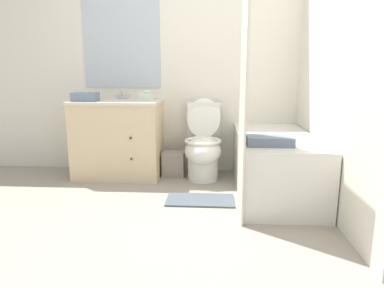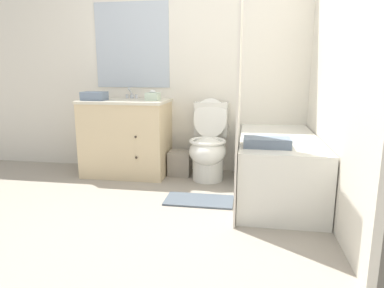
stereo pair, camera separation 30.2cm
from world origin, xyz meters
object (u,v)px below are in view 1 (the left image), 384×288
Objects in this scene: vanity_cabinet at (119,138)px; hand_towel_folded at (85,97)px; wastebasket at (173,164)px; bathtub at (274,164)px; tissue_box at (146,97)px; bath_mat at (200,200)px; bath_towel_folded at (270,141)px; sink_faucet at (122,96)px; toilet at (203,146)px.

hand_towel_folded reaches higher than vanity_cabinet.
vanity_cabinet is at bearing -176.60° from wastebasket.
bathtub is 5.41× the size of wastebasket.
tissue_box is 0.25× the size of bath_mat.
bath_towel_folded is at bearing -31.11° from vanity_cabinet.
sink_faucet is 0.40× the size of bath_towel_folded.
sink_faucet is 0.53× the size of wastebasket.
bath_mat is at bearing -49.34° from tissue_box.
toilet reaches higher than bath_mat.
sink_faucet is 1.07m from toilet.
toilet is 1.02m from bath_towel_folded.
hand_towel_folded is at bearing 154.00° from bath_mat.
sink_faucet reaches higher than wastebasket.
toilet is (0.91, -0.05, -0.07)m from vanity_cabinet.
hand_towel_folded is at bearing -176.69° from toilet.
sink_faucet is 1.81m from bathtub.
wastebasket is 1.16m from hand_towel_folded.
vanity_cabinet is at bearing 22.30° from hand_towel_folded.
hand_towel_folded reaches higher than bath_mat.
vanity_cabinet is 0.92m from toilet.
sink_faucet is 0.17× the size of toilet.
tissue_box is 0.61× the size of hand_towel_folded.
hand_towel_folded is 0.69× the size of bath_towel_folded.
sink_faucet is at bearing 164.36° from toilet.
hand_towel_folded is (-1.21, -0.07, 0.51)m from toilet.
tissue_box is (-1.28, 0.42, 0.59)m from bathtub.
vanity_cabinet is at bearing 142.08° from bath_mat.
vanity_cabinet is 2.56× the size of bath_towel_folded.
wastebasket is at bearing 3.40° from vanity_cabinet.
vanity_cabinet is 6.46× the size of sink_faucet.
sink_faucet is 0.58× the size of hand_towel_folded.
tissue_box is 0.42× the size of bath_towel_folded.
sink_faucet is at bearing 90.00° from vanity_cabinet.
tissue_box is at bearing -34.77° from sink_faucet.
tissue_box is (0.31, -0.22, 0.01)m from sink_faucet.
wastebasket is 0.74× the size of bath_towel_folded.
toilet is (0.91, -0.26, -0.50)m from sink_faucet.
tissue_box is 1.26m from bath_mat.
vanity_cabinet is 3.73× the size of hand_towel_folded.
tissue_box reaches higher than bathtub.
sink_faucet reaches higher than toilet.
hand_towel_folded is 0.41× the size of bath_mat.
vanity_cabinet is 0.48m from sink_faucet.
bathtub is 2.00m from hand_towel_folded.
toilet is 3.44× the size of hand_towel_folded.
tissue_box is at bearing 10.21° from hand_towel_folded.
sink_faucet is 1.85m from bath_towel_folded.
bathtub is (0.68, -0.38, -0.08)m from toilet.
wastebasket is at bearing 10.03° from hand_towel_folded.
vanity_cabinet is at bearing -90.00° from sink_faucet.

